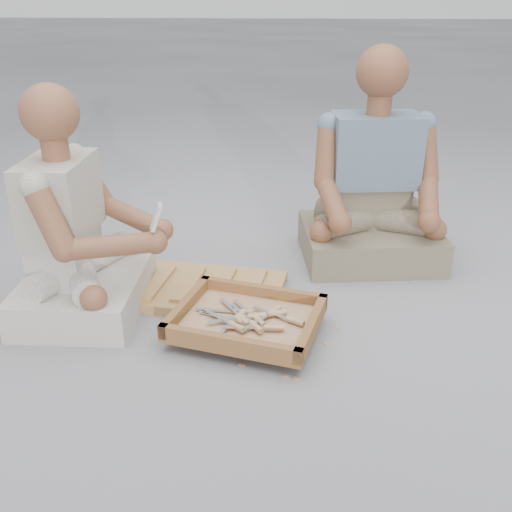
# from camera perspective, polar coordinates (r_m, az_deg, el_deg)

# --- Properties ---
(ground) EXTENTS (60.00, 60.00, 0.00)m
(ground) POSITION_cam_1_polar(r_m,az_deg,el_deg) (2.07, 2.54, -9.63)
(ground) COLOR #949499
(ground) RESTS_ON ground
(carved_panel) EXTENTS (0.68, 0.50, 0.04)m
(carved_panel) POSITION_cam_1_polar(r_m,az_deg,el_deg) (2.43, -4.98, -3.44)
(carved_panel) COLOR #A4723F
(carved_panel) RESTS_ON ground
(tool_tray) EXTENTS (0.61, 0.53, 0.07)m
(tool_tray) POSITION_cam_1_polar(r_m,az_deg,el_deg) (2.13, -0.92, -6.40)
(tool_tray) COLOR brown
(tool_tray) RESTS_ON carved_panel
(chisel_0) EXTENTS (0.14, 0.19, 0.02)m
(chisel_0) POSITION_cam_1_polar(r_m,az_deg,el_deg) (2.14, 1.40, -5.75)
(chisel_0) COLOR silver
(chisel_0) RESTS_ON tool_tray
(chisel_1) EXTENTS (0.22, 0.03, 0.02)m
(chisel_1) POSITION_cam_1_polar(r_m,az_deg,el_deg) (2.17, -1.80, -5.59)
(chisel_1) COLOR silver
(chisel_1) RESTS_ON tool_tray
(chisel_2) EXTENTS (0.14, 0.19, 0.02)m
(chisel_2) POSITION_cam_1_polar(r_m,az_deg,el_deg) (2.12, -1.52, -6.12)
(chisel_2) COLOR silver
(chisel_2) RESTS_ON tool_tray
(chisel_3) EXTENTS (0.22, 0.03, 0.02)m
(chisel_3) POSITION_cam_1_polar(r_m,az_deg,el_deg) (2.05, 1.22, -7.17)
(chisel_3) COLOR silver
(chisel_3) RESTS_ON tool_tray
(chisel_4) EXTENTS (0.22, 0.08, 0.02)m
(chisel_4) POSITION_cam_1_polar(r_m,az_deg,el_deg) (2.12, -0.50, -6.08)
(chisel_4) COLOR silver
(chisel_4) RESTS_ON tool_tray
(chisel_5) EXTENTS (0.21, 0.09, 0.02)m
(chisel_5) POSITION_cam_1_polar(r_m,az_deg,el_deg) (2.11, -1.78, -6.48)
(chisel_5) COLOR silver
(chisel_5) RESTS_ON tool_tray
(chisel_6) EXTENTS (0.14, 0.19, 0.02)m
(chisel_6) POSITION_cam_1_polar(r_m,az_deg,el_deg) (2.07, -0.28, -6.83)
(chisel_6) COLOR silver
(chisel_6) RESTS_ON tool_tray
(chisel_7) EXTENTS (0.11, 0.21, 0.02)m
(chisel_7) POSITION_cam_1_polar(r_m,az_deg,el_deg) (2.12, -1.94, -6.21)
(chisel_7) COLOR silver
(chisel_7) RESTS_ON tool_tray
(chisel_8) EXTENTS (0.20, 0.13, 0.02)m
(chisel_8) POSITION_cam_1_polar(r_m,az_deg,el_deg) (2.11, 3.45, -6.35)
(chisel_8) COLOR silver
(chisel_8) RESTS_ON tool_tray
(chisel_9) EXTENTS (0.14, 0.19, 0.02)m
(chisel_9) POSITION_cam_1_polar(r_m,az_deg,el_deg) (2.12, -0.00, -6.27)
(chisel_9) COLOR silver
(chisel_9) RESTS_ON tool_tray
(chisel_10) EXTENTS (0.22, 0.08, 0.02)m
(chisel_10) POSITION_cam_1_polar(r_m,az_deg,el_deg) (2.14, 1.54, -5.77)
(chisel_10) COLOR silver
(chisel_10) RESTS_ON tool_tray
(chisel_11) EXTENTS (0.18, 0.16, 0.02)m
(chisel_11) POSITION_cam_1_polar(r_m,az_deg,el_deg) (2.07, -2.37, -6.84)
(chisel_11) COLOR silver
(chisel_11) RESTS_ON tool_tray
(wood_chip_0) EXTENTS (0.02, 0.02, 0.00)m
(wood_chip_0) POSITION_cam_1_polar(r_m,az_deg,el_deg) (2.00, -1.43, -10.84)
(wood_chip_0) COLOR tan
(wood_chip_0) RESTS_ON ground
(wood_chip_1) EXTENTS (0.02, 0.02, 0.00)m
(wood_chip_1) POSITION_cam_1_polar(r_m,az_deg,el_deg) (2.23, 8.10, -7.04)
(wood_chip_1) COLOR tan
(wood_chip_1) RESTS_ON ground
(wood_chip_2) EXTENTS (0.02, 0.02, 0.00)m
(wood_chip_2) POSITION_cam_1_polar(r_m,az_deg,el_deg) (1.95, 2.94, -12.03)
(wood_chip_2) COLOR tan
(wood_chip_2) RESTS_ON ground
(wood_chip_3) EXTENTS (0.02, 0.02, 0.00)m
(wood_chip_3) POSITION_cam_1_polar(r_m,az_deg,el_deg) (2.18, 2.06, -7.51)
(wood_chip_3) COLOR tan
(wood_chip_3) RESTS_ON ground
(wood_chip_4) EXTENTS (0.02, 0.02, 0.00)m
(wood_chip_4) POSITION_cam_1_polar(r_m,az_deg,el_deg) (2.12, 4.08, -8.69)
(wood_chip_4) COLOR tan
(wood_chip_4) RESTS_ON ground
(wood_chip_5) EXTENTS (0.02, 0.02, 0.00)m
(wood_chip_5) POSITION_cam_1_polar(r_m,az_deg,el_deg) (2.34, -6.43, -5.29)
(wood_chip_5) COLOR tan
(wood_chip_5) RESTS_ON ground
(wood_chip_6) EXTENTS (0.02, 0.02, 0.00)m
(wood_chip_6) POSITION_cam_1_polar(r_m,az_deg,el_deg) (2.35, -0.09, -5.01)
(wood_chip_6) COLOR tan
(wood_chip_6) RESTS_ON ground
(wood_chip_7) EXTENTS (0.02, 0.02, 0.00)m
(wood_chip_7) POSITION_cam_1_polar(r_m,az_deg,el_deg) (2.07, -1.00, -9.52)
(wood_chip_7) COLOR tan
(wood_chip_7) RESTS_ON ground
(wood_chip_8) EXTENTS (0.02, 0.02, 0.00)m
(wood_chip_8) POSITION_cam_1_polar(r_m,az_deg,el_deg) (2.50, 6.22, -3.17)
(wood_chip_8) COLOR tan
(wood_chip_8) RESTS_ON ground
(wood_chip_9) EXTENTS (0.02, 0.02, 0.00)m
(wood_chip_9) POSITION_cam_1_polar(r_m,az_deg,el_deg) (1.94, 4.11, -12.22)
(wood_chip_9) COLOR tan
(wood_chip_9) RESTS_ON ground
(wood_chip_10) EXTENTS (0.02, 0.02, 0.00)m
(wood_chip_10) POSITION_cam_1_polar(r_m,az_deg,el_deg) (2.30, -7.60, -5.96)
(wood_chip_10) COLOR tan
(wood_chip_10) RESTS_ON ground
(wood_chip_11) EXTENTS (0.02, 0.02, 0.00)m
(wood_chip_11) POSITION_cam_1_polar(r_m,az_deg,el_deg) (2.12, 7.01, -8.73)
(wood_chip_11) COLOR tan
(wood_chip_11) RESTS_ON ground
(wood_chip_12) EXTENTS (0.02, 0.02, 0.00)m
(wood_chip_12) POSITION_cam_1_polar(r_m,az_deg,el_deg) (2.26, -6.57, -6.51)
(wood_chip_12) COLOR tan
(wood_chip_12) RESTS_ON ground
(wood_chip_13) EXTENTS (0.02, 0.02, 0.00)m
(wood_chip_13) POSITION_cam_1_polar(r_m,az_deg,el_deg) (2.40, -7.19, -4.54)
(wood_chip_13) COLOR tan
(wood_chip_13) RESTS_ON ground
(craftsman) EXTENTS (0.59, 0.58, 0.89)m
(craftsman) POSITION_cam_1_polar(r_m,az_deg,el_deg) (2.31, -17.42, 1.61)
(craftsman) COLOR silver
(craftsman) RESTS_ON ground
(companion) EXTENTS (0.69, 0.58, 0.98)m
(companion) POSITION_cam_1_polar(r_m,az_deg,el_deg) (2.72, 11.63, 6.19)
(companion) COLOR #7F755B
(companion) RESTS_ON ground
(mobile_phone) EXTENTS (0.06, 0.06, 0.10)m
(mobile_phone) POSITION_cam_1_polar(r_m,az_deg,el_deg) (2.12, -9.96, 3.86)
(mobile_phone) COLOR silver
(mobile_phone) RESTS_ON craftsman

